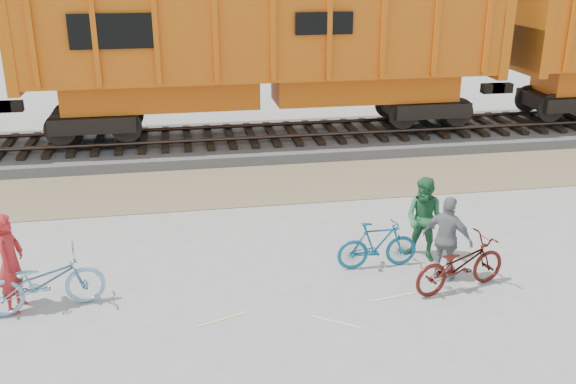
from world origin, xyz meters
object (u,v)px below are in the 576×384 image
at_px(bicycle_blue, 44,281).
at_px(bicycle_maroon, 460,264).
at_px(person_solo, 10,262).
at_px(person_woman, 447,239).
at_px(person_man, 425,219).
at_px(hopper_car_center, 265,48).
at_px(bicycle_teal, 377,245).

xyz_separation_m(bicycle_blue, bicycle_maroon, (7.15, -0.56, -0.03)).
bearing_deg(person_solo, person_woman, -82.89).
xyz_separation_m(person_man, person_woman, (0.09, -0.86, -0.03)).
relative_size(hopper_car_center, bicycle_blue, 7.10).
distance_m(bicycle_blue, bicycle_teal, 5.98).
distance_m(bicycle_teal, person_solo, 6.48).
bearing_deg(bicycle_teal, hopper_car_center, 5.22).
xyz_separation_m(hopper_car_center, bicycle_maroon, (2.11, -9.51, -2.51)).
bearing_deg(bicycle_teal, person_woman, -122.27).
bearing_deg(bicycle_blue, bicycle_maroon, -105.34).
relative_size(person_man, person_woman, 1.04).
distance_m(bicycle_maroon, person_solo, 7.69).
bearing_deg(hopper_car_center, bicycle_maroon, -77.49).
height_order(bicycle_maroon, person_woman, person_woman).
bearing_deg(person_man, bicycle_maroon, -38.65).
bearing_deg(bicycle_blue, hopper_car_center, -40.24).
height_order(bicycle_blue, person_woman, person_woman).
bearing_deg(bicycle_maroon, hopper_car_center, -2.07).
relative_size(hopper_car_center, person_solo, 8.04).
distance_m(bicycle_teal, bicycle_maroon, 1.60).
bearing_deg(person_man, bicycle_teal, -126.01).
xyz_separation_m(person_solo, person_man, (7.45, 0.60, -0.04)).
bearing_deg(bicycle_teal, bicycle_blue, 93.85).
bearing_deg(person_man, bicycle_blue, -131.54).
xyz_separation_m(bicycle_teal, person_man, (1.00, 0.20, 0.36)).
distance_m(bicycle_teal, person_man, 1.08).
bearing_deg(bicycle_teal, person_solo, 92.60).
height_order(hopper_car_center, bicycle_blue, hopper_car_center).
relative_size(bicycle_teal, person_woman, 0.97).
relative_size(hopper_car_center, person_man, 8.38).
distance_m(hopper_car_center, bicycle_blue, 10.56).
relative_size(bicycle_teal, person_man, 0.94).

